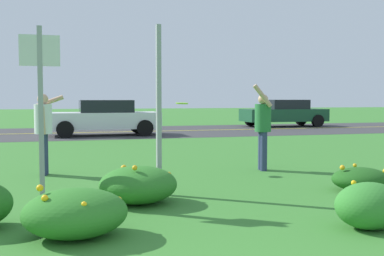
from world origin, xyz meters
TOP-DOWN VIEW (x-y plane):
  - ground_plane at (0.00, 9.80)m, footprint 120.00×120.00m
  - highway_strip at (0.00, 19.61)m, footprint 120.00×7.98m
  - highway_center_stripe at (0.00, 19.61)m, footprint 120.00×0.16m
  - daylily_clump_mid_left at (-0.48, 3.47)m, footprint 1.14×0.97m
  - daylily_clump_front_right at (2.81, 2.87)m, footprint 0.83×0.69m
  - daylily_clump_mid_right at (0.46, 4.94)m, footprint 1.12×1.07m
  - daylily_clump_mid_center at (4.12, 4.84)m, footprint 0.96×0.85m
  - sign_post_near_path at (-0.87, 5.38)m, footprint 0.56×0.10m
  - sign_post_by_roadside at (0.88, 5.46)m, footprint 0.07×0.10m
  - person_thrower_white_shirt at (-0.90, 7.97)m, footprint 0.58×0.51m
  - person_catcher_green_shirt at (3.50, 7.33)m, footprint 0.48×0.51m
  - frisbee_lime at (1.84, 7.66)m, footprint 0.26×0.26m
  - car_dark_green_leftmost at (11.23, 21.41)m, footprint 4.50×2.00m
  - car_white_center_left at (1.24, 17.81)m, footprint 4.50×2.00m

SIDE VIEW (x-z plane):
  - ground_plane at x=0.00m, z-range 0.00..0.00m
  - highway_strip at x=0.00m, z-range 0.00..0.01m
  - highway_center_stripe at x=0.00m, z-range 0.01..0.01m
  - daylily_clump_mid_center at x=4.12m, z-range -0.03..0.41m
  - daylily_clump_mid_left at x=-0.48m, z-range -0.03..0.56m
  - daylily_clump_mid_right at x=0.46m, z-range -0.03..0.56m
  - daylily_clump_front_right at x=2.81m, z-range 0.00..0.54m
  - car_dark_green_leftmost at x=11.23m, z-range 0.01..1.46m
  - car_white_center_left at x=1.24m, z-range 0.01..1.46m
  - person_thrower_white_shirt at x=-0.90m, z-range 0.16..1.76m
  - person_catcher_green_shirt at x=3.50m, z-range 0.06..1.87m
  - sign_post_by_roadside at x=0.88m, z-range 0.00..2.65m
  - frisbee_lime at x=1.84m, z-range 1.39..1.43m
  - sign_post_near_path at x=-0.87m, z-range 0.27..2.81m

